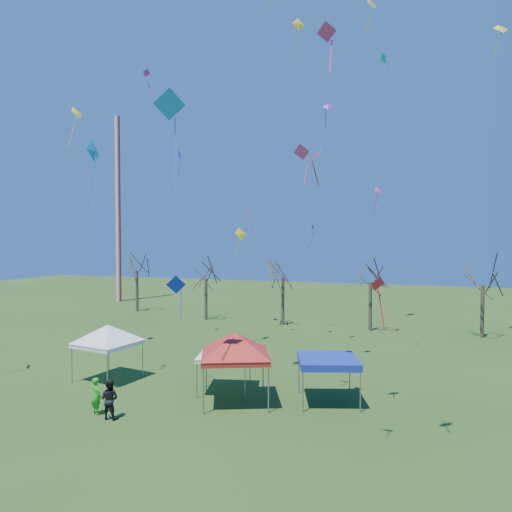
{
  "coord_description": "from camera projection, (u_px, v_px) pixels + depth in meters",
  "views": [
    {
      "loc": [
        9.12,
        -18.84,
        8.33
      ],
      "look_at": [
        1.91,
        3.0,
        7.53
      ],
      "focal_mm": 32.0,
      "sensor_mm": 36.0,
      "label": 1
    }
  ],
  "objects": [
    {
      "name": "kite_2",
      "position": [
        180.0,
        154.0,
        42.74
      ],
      "size": [
        0.76,
        1.24,
        2.98
      ],
      "rotation": [
        0.0,
        0.0,
        1.89
      ],
      "color": "#1634EB",
      "rests_on": "ground"
    },
    {
      "name": "tent_red",
      "position": [
        235.0,
        337.0,
        23.34
      ],
      "size": [
        4.38,
        4.38,
        4.17
      ],
      "rotation": [
        0.0,
        0.0,
        0.39
      ],
      "color": "gray",
      "rests_on": "ground"
    },
    {
      "name": "kite_25",
      "position": [
        316.0,
        156.0,
        21.4
      ],
      "size": [
        0.81,
        0.95,
        1.76
      ],
      "rotation": [
        0.0,
        0.0,
        5.1
      ],
      "color": "red",
      "rests_on": "ground"
    },
    {
      "name": "kite_3",
      "position": [
        372.0,
        4.0,
        41.16
      ],
      "size": [
        1.47,
        1.61,
        3.25
      ],
      "rotation": [
        0.0,
        0.0,
        0.98
      ],
      "color": "orange",
      "rests_on": "ground"
    },
    {
      "name": "kite_7",
      "position": [
        77.0,
        113.0,
        32.88
      ],
      "size": [
        0.92,
        1.15,
        3.13
      ],
      "rotation": [
        0.0,
        0.0,
        1.49
      ],
      "color": "yellow",
      "rests_on": "ground"
    },
    {
      "name": "tree_3",
      "position": [
        371.0,
        265.0,
        41.74
      ],
      "size": [
        3.59,
        3.59,
        7.91
      ],
      "color": "#3D2D21",
      "rests_on": "ground"
    },
    {
      "name": "kite_5",
      "position": [
        169.0,
        105.0,
        19.28
      ],
      "size": [
        1.59,
        1.4,
        4.46
      ],
      "rotation": [
        0.0,
        0.0,
        3.7
      ],
      "color": "#1585E7",
      "rests_on": "ground"
    },
    {
      "name": "kite_11",
      "position": [
        241.0,
        234.0,
        35.83
      ],
      "size": [
        1.05,
        1.28,
        2.57
      ],
      "rotation": [
        0.0,
        0.0,
        1.06
      ],
      "color": "gold",
      "rests_on": "ground"
    },
    {
      "name": "kite_9",
      "position": [
        327.0,
        33.0,
        14.96
      ],
      "size": [
        0.69,
        0.45,
        1.7
      ],
      "rotation": [
        0.0,
        0.0,
        3.1
      ],
      "color": "#D22E78",
      "rests_on": "ground"
    },
    {
      "name": "kite_15",
      "position": [
        384.0,
        59.0,
        29.99
      ],
      "size": [
        0.69,
        0.79,
        1.56
      ],
      "rotation": [
        0.0,
        0.0,
        2.19
      ],
      "color": "#0CB4A1",
      "rests_on": "ground"
    },
    {
      "name": "kite_21",
      "position": [
        147.0,
        74.0,
        35.64
      ],
      "size": [
        0.7,
        0.8,
        2.06
      ],
      "rotation": [
        0.0,
        0.0,
        4.34
      ],
      "color": "#D12EA1",
      "rests_on": "ground"
    },
    {
      "name": "kite_24",
      "position": [
        298.0,
        25.0,
        31.53
      ],
      "size": [
        0.92,
        0.82,
        2.55
      ],
      "rotation": [
        0.0,
        0.0,
        0.68
      ],
      "color": "yellow",
      "rests_on": "ground"
    },
    {
      "name": "tent_white_mid",
      "position": [
        224.0,
        341.0,
        25.1
      ],
      "size": [
        3.78,
        3.78,
        3.42
      ],
      "rotation": [
        0.0,
        0.0,
        0.23
      ],
      "color": "gray",
      "rests_on": "ground"
    },
    {
      "name": "kite_6",
      "position": [
        501.0,
        29.0,
        35.23
      ],
      "size": [
        1.47,
        1.28,
        2.78
      ],
      "rotation": [
        0.0,
        0.0,
        0.41
      ],
      "color": "yellow",
      "rests_on": "ground"
    },
    {
      "name": "tree_0",
      "position": [
        137.0,
        256.0,
        53.32
      ],
      "size": [
        3.83,
        3.83,
        8.44
      ],
      "color": "#3D2D21",
      "rests_on": "ground"
    },
    {
      "name": "kite_27",
      "position": [
        302.0,
        153.0,
        22.67
      ],
      "size": [
        0.93,
        0.65,
        2.09
      ],
      "rotation": [
        0.0,
        0.0,
        2.98
      ],
      "color": "#DA307C",
      "rests_on": "ground"
    },
    {
      "name": "person_dark",
      "position": [
        109.0,
        399.0,
        21.23
      ],
      "size": [
        0.95,
        0.77,
        1.85
      ],
      "primitive_type": "imported",
      "rotation": [
        0.0,
        0.0,
        3.23
      ],
      "color": "black",
      "rests_on": "ground"
    },
    {
      "name": "kite_13",
      "position": [
        250.0,
        210.0,
        44.12
      ],
      "size": [
        0.91,
        1.19,
        2.91
      ],
      "rotation": [
        0.0,
        0.0,
        5.07
      ],
      "color": "red",
      "rests_on": "ground"
    },
    {
      "name": "tree_4",
      "position": [
        483.0,
        267.0,
        38.78
      ],
      "size": [
        3.58,
        3.58,
        7.89
      ],
      "color": "#3D2D21",
      "rests_on": "ground"
    },
    {
      "name": "kite_18",
      "position": [
        328.0,
        107.0,
        28.53
      ],
      "size": [
        0.71,
        0.52,
        1.67
      ],
      "rotation": [
        0.0,
        0.0,
        0.12
      ],
      "color": "#6817A2",
      "rests_on": "ground"
    },
    {
      "name": "tree_2",
      "position": [
        283.0,
        261.0,
        44.68
      ],
      "size": [
        3.71,
        3.71,
        8.18
      ],
      "color": "#3D2D21",
      "rests_on": "ground"
    },
    {
      "name": "ground",
      "position": [
        196.0,
        421.0,
        21.02
      ],
      "size": [
        140.0,
        140.0,
        0.0
      ],
      "primitive_type": "plane",
      "color": "#284817",
      "rests_on": "ground"
    },
    {
      "name": "kite_19",
      "position": [
        378.0,
        191.0,
        38.18
      ],
      "size": [
        0.98,
        1.0,
        2.19
      ],
      "rotation": [
        0.0,
        0.0,
        0.86
      ],
      "color": "#D02E6B",
      "rests_on": "ground"
    },
    {
      "name": "kite_22",
      "position": [
        313.0,
        228.0,
        41.72
      ],
      "size": [
        0.72,
        0.73,
        2.3
      ],
      "rotation": [
        0.0,
        0.0,
        1.46
      ],
      "color": "blue",
      "rests_on": "ground"
    },
    {
      "name": "tent_blue",
      "position": [
        328.0,
        361.0,
        23.33
      ],
      "size": [
        3.7,
        3.7,
        2.33
      ],
      "rotation": [
        0.0,
        0.0,
        0.3
      ],
      "color": "gray",
      "rests_on": "ground"
    },
    {
      "name": "kite_17",
      "position": [
        378.0,
        285.0,
        22.75
      ],
      "size": [
        0.98,
        0.96,
        2.63
      ],
      "rotation": [
        0.0,
        0.0,
        3.89
      ],
      "color": "red",
      "rests_on": "ground"
    },
    {
      "name": "kite_8",
      "position": [
        94.0,
        152.0,
        25.72
      ],
      "size": [
        0.61,
        1.37,
        4.01
      ],
      "rotation": [
        0.0,
        0.0,
        1.72
      ],
      "color": "#0DA0CA",
      "rests_on": "ground"
    },
    {
      "name": "kite_1",
      "position": [
        176.0,
        285.0,
        24.03
      ],
      "size": [
        1.1,
        0.76,
        2.38
      ],
      "rotation": [
        0.0,
        0.0,
        3.57
      ],
      "color": "#122EC9",
      "rests_on": "ground"
    },
    {
      "name": "tree_1",
      "position": [
        206.0,
        264.0,
        47.59
      ],
      "size": [
        3.42,
        3.42,
        7.54
      ],
      "color": "#3D2D21",
      "rests_on": "ground"
    },
    {
      "name": "person_green",
      "position": [
        96.0,
        396.0,
        21.79
      ],
      "size": [
        0.76,
        0.65,
        1.77
      ],
      "primitive_type": "imported",
      "rotation": [
        0.0,
        0.0,
        2.73
      ],
      "color": "green",
      "rests_on": "ground"
    },
    {
      "name": "tent_white_west",
      "position": [
        108.0,
        328.0,
        27.13
      ],
      "size": [
        4.25,
        4.25,
        3.81
      ],
      "rotation": [
        0.0,
        0.0,
        -0.17
      ],
      "color": "gray",
      "rests_on": "ground"
    },
    {
      "name": "radio_mast",
      "position": [
        118.0,
        209.0,
        61.63
      ],
      "size": [
        0.7,
        0.7,
        25.0
      ],
      "primitive_type": "cylinder",
      "color": "silver",
      "rests_on": "ground"
    }
  ]
}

